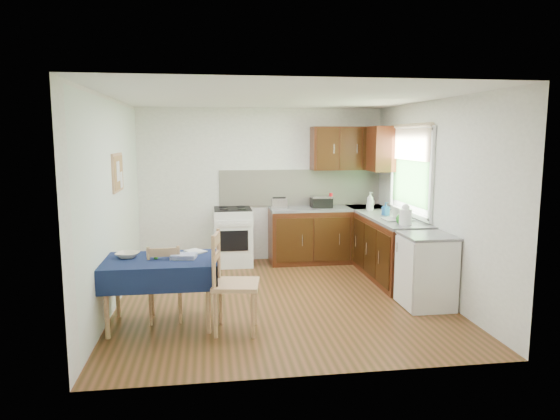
{
  "coord_description": "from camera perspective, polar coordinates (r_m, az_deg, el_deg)",
  "views": [
    {
      "loc": [
        -0.86,
        -6.05,
        2.03
      ],
      "look_at": [
        0.02,
        0.14,
        1.12
      ],
      "focal_mm": 32.0,
      "sensor_mm": 36.0,
      "label": 1
    }
  ],
  "objects": [
    {
      "name": "window",
      "position": [
        7.33,
        14.68,
        5.08
      ],
      "size": [
        0.04,
        1.48,
        1.26
      ],
      "color": "#2B5D26",
      "rests_on": "wall_right"
    },
    {
      "name": "tea_towel",
      "position": [
        5.49,
        -10.93,
        -5.19
      ],
      "size": [
        0.29,
        0.24,
        0.05
      ],
      "primitive_type": "cube",
      "rotation": [
        0.0,
        0.0,
        -0.16
      ],
      "color": "navy",
      "rests_on": "dining_table"
    },
    {
      "name": "spice_jar",
      "position": [
        5.53,
        -14.0,
        -5.0
      ],
      "size": [
        0.04,
        0.04,
        0.09
      ],
      "primitive_type": "cylinder",
      "color": "#238326",
      "rests_on": "dining_table"
    },
    {
      "name": "worktop_right",
      "position": [
        7.26,
        12.63,
        -0.99
      ],
      "size": [
        0.6,
        1.7,
        0.04
      ],
      "primitive_type": "cube",
      "color": "gray",
      "rests_on": "base_cabinets"
    },
    {
      "name": "yellow_packet",
      "position": [
        8.29,
        5.19,
        1.03
      ],
      "size": [
        0.13,
        0.09,
        0.17
      ],
      "primitive_type": "cube",
      "rotation": [
        0.0,
        0.0,
        -0.02
      ],
      "color": "yellow",
      "rests_on": "worktop_back"
    },
    {
      "name": "floor",
      "position": [
        6.44,
        -0.03,
        -10.06
      ],
      "size": [
        4.2,
        4.2,
        0.0
      ],
      "primitive_type": "plane",
      "color": "#4A3313",
      "rests_on": "ground"
    },
    {
      "name": "soap_bottle_c",
      "position": [
        6.74,
        13.71,
        -0.77
      ],
      "size": [
        0.17,
        0.17,
        0.19
      ],
      "primitive_type": "imported",
      "rotation": [
        0.0,
        0.0,
        3.3
      ],
      "color": "#238022",
      "rests_on": "worktop_right"
    },
    {
      "name": "kettle",
      "position": [
        6.68,
        14.15,
        -0.62
      ],
      "size": [
        0.16,
        0.16,
        0.27
      ],
      "color": "white",
      "rests_on": "worktop_right"
    },
    {
      "name": "dish_rack",
      "position": [
        7.03,
        13.26,
        -0.96
      ],
      "size": [
        0.38,
        0.29,
        0.18
      ],
      "rotation": [
        0.0,
        0.0,
        -0.11
      ],
      "color": "#99999E",
      "rests_on": "worktop_right"
    },
    {
      "name": "dining_table",
      "position": [
        5.55,
        -13.55,
        -6.51
      ],
      "size": [
        1.22,
        0.83,
        0.74
      ],
      "rotation": [
        0.0,
        0.0,
        -0.43
      ],
      "color": "#0E1839",
      "rests_on": "ground"
    },
    {
      "name": "worktop_back",
      "position": [
        8.16,
        5.5,
        0.17
      ],
      "size": [
        1.9,
        0.6,
        0.04
      ],
      "primitive_type": "cube",
      "color": "gray",
      "rests_on": "base_cabinets"
    },
    {
      "name": "worktop_corner",
      "position": [
        8.33,
        9.85,
        0.26
      ],
      "size": [
        0.6,
        0.6,
        0.04
      ],
      "primitive_type": "cube",
      "color": "gray",
      "rests_on": "base_cabinets"
    },
    {
      "name": "wall_front",
      "position": [
        4.11,
        4.08,
        -2.6
      ],
      "size": [
        4.0,
        0.02,
        2.5
      ],
      "primitive_type": "cube",
      "color": "silver",
      "rests_on": "ground"
    },
    {
      "name": "base_cabinets",
      "position": [
        7.8,
        8.59,
        -3.62
      ],
      "size": [
        1.9,
        2.3,
        0.86
      ],
      "color": "black",
      "rests_on": "ground"
    },
    {
      "name": "book",
      "position": [
        5.7,
        -10.29,
        -4.82
      ],
      "size": [
        0.28,
        0.29,
        0.02
      ],
      "primitive_type": "imported",
      "rotation": [
        0.0,
        0.0,
        0.67
      ],
      "color": "white",
      "rests_on": "dining_table"
    },
    {
      "name": "chair_far",
      "position": [
        5.69,
        -13.01,
        -7.87
      ],
      "size": [
        0.4,
        0.4,
        0.87
      ],
      "rotation": [
        0.0,
        0.0,
        3.17
      ],
      "color": "#AA7755",
      "rests_on": "ground"
    },
    {
      "name": "sandwich_press",
      "position": [
        8.13,
        4.73,
        0.96
      ],
      "size": [
        0.33,
        0.28,
        0.19
      ],
      "rotation": [
        0.0,
        0.0,
        0.03
      ],
      "color": "black",
      "rests_on": "worktop_back"
    },
    {
      "name": "soap_bottle_b",
      "position": [
        7.43,
        11.99,
        0.13
      ],
      "size": [
        0.11,
        0.1,
        0.19
      ],
      "primitive_type": "imported",
      "rotation": [
        0.0,
        0.0,
        1.82
      ],
      "color": "#1C5CA8",
      "rests_on": "worktop_right"
    },
    {
      "name": "wall_back",
      "position": [
        8.23,
        -2.09,
        2.87
      ],
      "size": [
        4.0,
        0.02,
        2.5
      ],
      "primitive_type": "cube",
      "color": "silver",
      "rests_on": "ground"
    },
    {
      "name": "sauce_bottle",
      "position": [
        8.06,
        5.83,
        1.08
      ],
      "size": [
        0.06,
        0.06,
        0.24
      ],
      "primitive_type": "cylinder",
      "color": "red",
      "rests_on": "worktop_back"
    },
    {
      "name": "corkboard",
      "position": [
        6.46,
        -18.06,
        4.09
      ],
      "size": [
        0.04,
        0.62,
        0.47
      ],
      "color": "#AA7755",
      "rests_on": "wall_left"
    },
    {
      "name": "plate_bowl",
      "position": [
        5.66,
        -17.01,
        -4.93
      ],
      "size": [
        0.3,
        0.3,
        0.06
      ],
      "primitive_type": "imported",
      "rotation": [
        0.0,
        0.0,
        -0.26
      ],
      "color": "beige",
      "rests_on": "dining_table"
    },
    {
      "name": "cup",
      "position": [
        8.29,
        10.33,
        0.71
      ],
      "size": [
        0.16,
        0.16,
        0.1
      ],
      "primitive_type": "imported",
      "rotation": [
        0.0,
        0.0,
        0.27
      ],
      "color": "white",
      "rests_on": "worktop_back"
    },
    {
      "name": "wall_right",
      "position": [
        6.73,
        17.07,
        1.31
      ],
      "size": [
        0.02,
        4.2,
        2.5
      ],
      "primitive_type": "cube",
      "color": "silver",
      "rests_on": "ground"
    },
    {
      "name": "upper_cabinets",
      "position": [
        8.2,
        8.84,
        6.96
      ],
      "size": [
        1.2,
        0.85,
        0.7
      ],
      "color": "black",
      "rests_on": "wall_back"
    },
    {
      "name": "chair_near",
      "position": [
        5.27,
        -5.65,
        -7.88
      ],
      "size": [
        0.54,
        0.54,
        1.06
      ],
      "rotation": [
        0.0,
        0.0,
        1.42
      ],
      "color": "#AA7755",
      "rests_on": "ground"
    },
    {
      "name": "splashback",
      "position": [
        8.31,
        2.38,
        2.58
      ],
      "size": [
        2.7,
        0.02,
        0.6
      ],
      "primitive_type": "cube",
      "color": "white",
      "rests_on": "wall_back"
    },
    {
      "name": "soap_bottle_a",
      "position": [
        7.83,
        10.25,
        0.98
      ],
      "size": [
        0.15,
        0.15,
        0.29
      ],
      "primitive_type": "imported",
      "rotation": [
        0.0,
        0.0,
        0.48
      ],
      "color": "white",
      "rests_on": "worktop_right"
    },
    {
      "name": "fridge",
      "position": [
        6.27,
        16.39,
        -6.7
      ],
      "size": [
        0.58,
        0.6,
        0.89
      ],
      "color": "white",
      "rests_on": "ground"
    },
    {
      "name": "wall_left",
      "position": [
        6.2,
        -18.65,
        0.67
      ],
      "size": [
        0.02,
        4.2,
        2.5
      ],
      "primitive_type": "cube",
      "color": "white",
      "rests_on": "ground"
    },
    {
      "name": "toaster",
      "position": [
        7.93,
        -0.1,
        0.76
      ],
      "size": [
        0.25,
        0.15,
        0.19
      ],
      "rotation": [
        0.0,
        0.0,
        -0.29
      ],
      "color": "silver",
      "rests_on": "worktop_back"
    },
    {
      "name": "stove",
      "position": [
        8.01,
        -5.4,
        -3.03
      ],
      "size": [
        0.6,
        0.61,
        0.92
      ],
      "color": "white",
      "rests_on": "ground"
    },
    {
      "name": "ceiling",
      "position": [
        6.13,
        -0.04,
        12.73
      ],
      "size": [
        4.0,
        4.2,
        0.02
      ],
      "primitive_type": "cube",
      "color": "white",
      "rests_on": "wall_back"
    }
  ]
}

